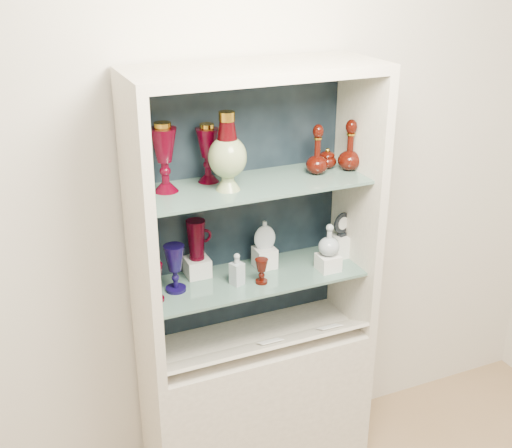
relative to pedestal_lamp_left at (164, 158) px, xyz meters
name	(u,v)px	position (x,y,z in m)	size (l,w,h in m)	color
wall_back	(236,184)	(0.35, 0.15, -0.21)	(3.50, 0.02, 2.80)	silver
cabinet_base	(256,406)	(0.35, -0.07, -1.23)	(1.00, 0.40, 0.75)	beige
cabinet_back_panel	(239,203)	(0.35, 0.12, -0.28)	(0.98, 0.02, 1.15)	black
cabinet_side_left	(140,238)	(-0.13, -0.07, -0.28)	(0.04, 0.40, 1.15)	beige
cabinet_side_right	(357,201)	(0.83, -0.07, -0.28)	(0.04, 0.40, 1.15)	beige
cabinet_top_cap	(256,71)	(0.35, -0.07, 0.31)	(1.00, 0.40, 0.04)	beige
shelf_lower	(254,277)	(0.35, -0.05, -0.56)	(0.92, 0.34, 0.01)	slate
shelf_upper	(254,185)	(0.35, -0.05, -0.14)	(0.92, 0.34, 0.01)	slate
label_ledge	(266,345)	(0.35, -0.18, -0.83)	(0.92, 0.18, 0.01)	beige
label_card_0	(270,341)	(0.37, -0.18, -0.81)	(0.10, 0.07, 0.00)	white
label_card_1	(329,327)	(0.65, -0.18, -0.81)	(0.10, 0.07, 0.00)	white
pedestal_lamp_left	(164,158)	(0.00, 0.00, 0.00)	(0.10, 0.10, 0.27)	#4A0010
pedestal_lamp_right	(208,153)	(0.19, 0.04, -0.02)	(0.09, 0.09, 0.24)	#4A0010
enamel_urn	(227,152)	(0.23, -0.08, 0.02)	(0.15, 0.15, 0.31)	#0C4219
ruby_decanter_a	(318,146)	(0.64, -0.05, -0.02)	(0.09, 0.09, 0.24)	#430C05
ruby_decanter_b	(350,144)	(0.79, -0.06, -0.02)	(0.10, 0.10, 0.23)	#430C05
lidded_bowl	(327,158)	(0.71, 0.00, -0.09)	(0.08, 0.08, 0.09)	#430C05
cobalt_goblet	(175,268)	(0.01, -0.04, -0.46)	(0.08, 0.08, 0.20)	#120942
ruby_goblet_tall	(155,282)	(-0.09, -0.09, -0.48)	(0.07, 0.07, 0.16)	#4A0010
ruby_goblet_small	(262,271)	(0.35, -0.12, -0.50)	(0.06, 0.06, 0.11)	#430C05
riser_ruby_pitcher	(197,267)	(0.13, 0.05, -0.52)	(0.10, 0.10, 0.08)	silver
ruby_pitcher	(196,240)	(0.13, 0.05, -0.39)	(0.13, 0.08, 0.17)	#4A0010
clear_square_bottle	(237,269)	(0.26, -0.09, -0.49)	(0.05, 0.05, 0.14)	#93A0A9
riser_flat_flask	(265,257)	(0.43, 0.01, -0.51)	(0.09, 0.09, 0.09)	silver
flat_flask	(265,234)	(0.43, 0.01, -0.40)	(0.09, 0.04, 0.13)	#B0BEC4
riser_clear_round_decanter	(328,262)	(0.67, -0.12, -0.52)	(0.09, 0.09, 0.07)	silver
clear_round_decanter	(329,241)	(0.67, -0.12, -0.42)	(0.09, 0.09, 0.14)	#93A0A9
riser_cameo_medallion	(341,246)	(0.79, -0.03, -0.51)	(0.08, 0.08, 0.10)	silver
cameo_medallion	(343,224)	(0.79, -0.03, -0.40)	(0.10, 0.04, 0.11)	black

